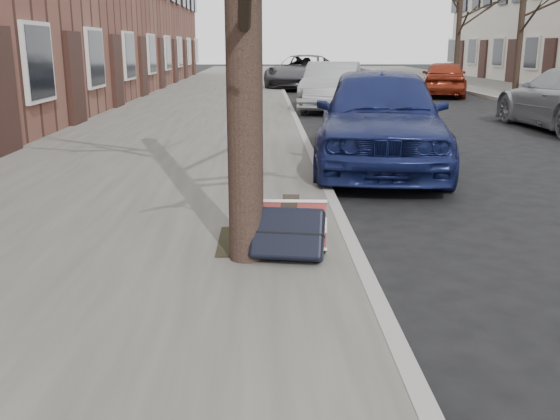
{
  "coord_description": "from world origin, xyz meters",
  "views": [
    {
      "loc": [
        -2.02,
        -4.05,
        1.8
      ],
      "look_at": [
        -1.89,
        0.8,
        0.51
      ],
      "focal_mm": 40.0,
      "sensor_mm": 36.0,
      "label": 1
    }
  ],
  "objects_px": {
    "car_near_mid": "(332,86)",
    "suitcase_navy": "(287,233)",
    "suitcase_red": "(291,227)",
    "car_near_front": "(380,117)"
  },
  "relations": [
    {
      "from": "suitcase_red",
      "to": "car_near_mid",
      "type": "relative_size",
      "value": 0.14
    },
    {
      "from": "suitcase_red",
      "to": "car_near_mid",
      "type": "xyz_separation_m",
      "value": [
        1.75,
        13.12,
        0.33
      ]
    },
    {
      "from": "suitcase_red",
      "to": "car_near_mid",
      "type": "distance_m",
      "value": 13.24
    },
    {
      "from": "car_near_mid",
      "to": "car_near_front",
      "type": "bearing_deg",
      "value": -79.83
    },
    {
      "from": "suitcase_red",
      "to": "suitcase_navy",
      "type": "bearing_deg",
      "value": -96.04
    },
    {
      "from": "car_near_mid",
      "to": "suitcase_navy",
      "type": "bearing_deg",
      "value": -85.85
    },
    {
      "from": "car_near_front",
      "to": "car_near_mid",
      "type": "bearing_deg",
      "value": 96.07
    },
    {
      "from": "suitcase_navy",
      "to": "car_near_mid",
      "type": "distance_m",
      "value": 13.45
    },
    {
      "from": "suitcase_red",
      "to": "car_near_front",
      "type": "distance_m",
      "value": 4.56
    },
    {
      "from": "suitcase_navy",
      "to": "car_near_mid",
      "type": "relative_size",
      "value": 0.14
    }
  ]
}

